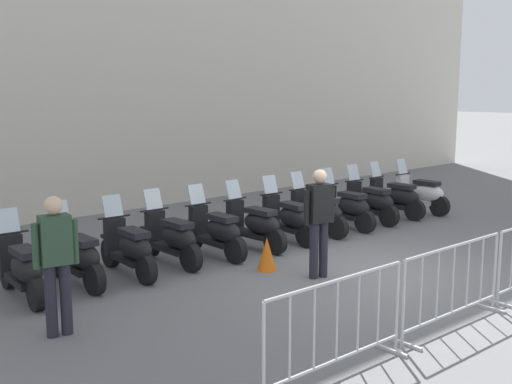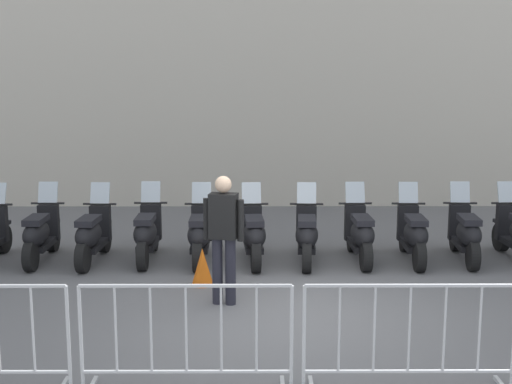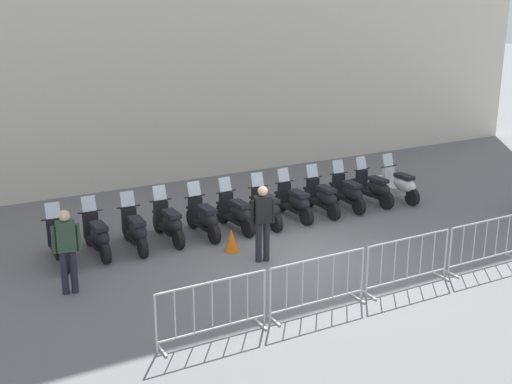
% 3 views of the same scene
% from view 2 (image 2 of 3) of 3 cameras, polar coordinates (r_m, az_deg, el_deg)
% --- Properties ---
extents(ground_plane, '(120.00, 120.00, 0.00)m').
position_cam_2_polar(ground_plane, '(9.09, 2.54, -9.92)').
color(ground_plane, slate).
extents(motorcycle_1, '(0.67, 1.72, 1.24)m').
position_cam_2_polar(motorcycle_1, '(11.88, -17.21, -3.36)').
color(motorcycle_1, black).
rests_on(motorcycle_1, ground).
extents(motorcycle_2, '(0.73, 1.70, 1.24)m').
position_cam_2_polar(motorcycle_2, '(11.59, -13.23, -3.50)').
color(motorcycle_2, black).
rests_on(motorcycle_2, ground).
extents(motorcycle_3, '(0.67, 1.72, 1.24)m').
position_cam_2_polar(motorcycle_3, '(11.52, -8.88, -3.43)').
color(motorcycle_3, black).
rests_on(motorcycle_3, ground).
extents(motorcycle_4, '(0.67, 1.72, 1.24)m').
position_cam_2_polar(motorcycle_4, '(11.34, -4.61, -3.56)').
color(motorcycle_4, black).
rests_on(motorcycle_4, ground).
extents(motorcycle_5, '(0.61, 1.72, 1.24)m').
position_cam_2_polar(motorcycle_5, '(11.28, -0.20, -3.59)').
color(motorcycle_5, black).
rests_on(motorcycle_5, ground).
extents(motorcycle_6, '(0.74, 1.70, 1.24)m').
position_cam_2_polar(motorcycle_6, '(11.31, 4.15, -3.59)').
color(motorcycle_6, black).
rests_on(motorcycle_6, ground).
extents(motorcycle_7, '(0.65, 1.72, 1.24)m').
position_cam_2_polar(motorcycle_7, '(11.46, 8.49, -3.49)').
color(motorcycle_7, black).
rests_on(motorcycle_7, ground).
extents(motorcycle_8, '(0.71, 1.71, 1.24)m').
position_cam_2_polar(motorcycle_8, '(11.61, 12.72, -3.46)').
color(motorcycle_8, black).
rests_on(motorcycle_8, ground).
extents(motorcycle_9, '(0.75, 1.70, 1.24)m').
position_cam_2_polar(motorcycle_9, '(11.87, 16.75, -3.35)').
color(motorcycle_9, black).
rests_on(motorcycle_9, ground).
extents(barrier_segment_1, '(2.03, 0.81, 1.07)m').
position_cam_2_polar(barrier_segment_1, '(6.92, -5.71, -11.79)').
color(barrier_segment_1, '#B2B5B7').
rests_on(barrier_segment_1, ground).
extents(barrier_segment_2, '(2.03, 0.81, 1.07)m').
position_cam_2_polar(barrier_segment_2, '(7.05, 12.39, -11.55)').
color(barrier_segment_2, '#B2B5B7').
rests_on(barrier_segment_2, ground).
extents(officer_near_row_end, '(0.51, 0.35, 1.73)m').
position_cam_2_polar(officer_near_row_end, '(9.21, -2.66, -3.30)').
color(officer_near_row_end, '#23232D').
rests_on(officer_near_row_end, ground).
extents(traffic_cone, '(0.32, 0.32, 0.55)m').
position_cam_2_polar(traffic_cone, '(10.21, -4.39, -6.10)').
color(traffic_cone, orange).
rests_on(traffic_cone, ground).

